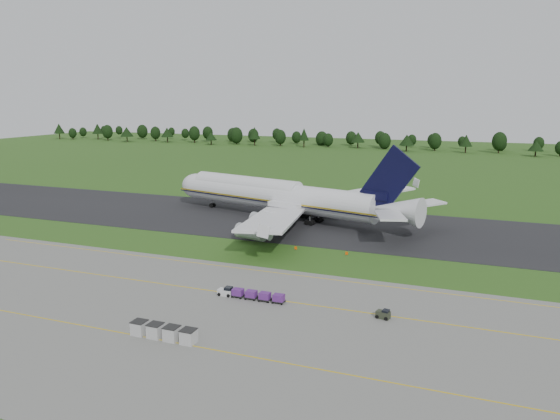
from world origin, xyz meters
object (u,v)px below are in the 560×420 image
at_px(uld_row, 164,332).
at_px(edge_markers, 321,251).
at_px(baggage_train, 250,294).
at_px(utility_cart, 383,315).
at_px(aircraft, 280,196).

relative_size(uld_row, edge_markers, 0.83).
bearing_deg(uld_row, baggage_train, 75.02).
bearing_deg(utility_cart, baggage_train, 179.80).
relative_size(aircraft, uld_row, 7.91).
height_order(aircraft, edge_markers, aircraft).
xyz_separation_m(aircraft, baggage_train, (15.90, -53.69, -4.94)).
height_order(utility_cart, uld_row, uld_row).
bearing_deg(baggage_train, edge_markers, 84.94).
bearing_deg(uld_row, utility_cart, 33.83).
bearing_deg(aircraft, edge_markers, -54.08).
height_order(baggage_train, edge_markers, baggage_train).
distance_m(aircraft, uld_row, 71.28).
distance_m(aircraft, utility_cart, 64.90).
bearing_deg(uld_row, aircraft, 99.29).
bearing_deg(baggage_train, utility_cart, -0.20).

